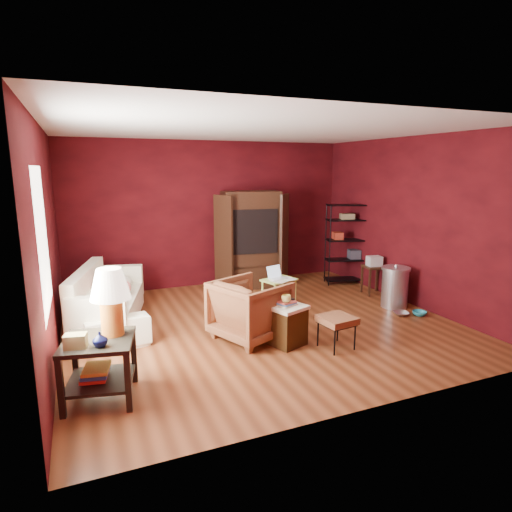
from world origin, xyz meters
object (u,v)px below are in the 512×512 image
at_px(side_table, 105,322).
at_px(hamper, 286,324).
at_px(laptop_desk, 279,282).
at_px(wire_shelving, 347,240).
at_px(armchair, 250,307).
at_px(sofa, 103,300).
at_px(tv_armoire, 251,238).

bearing_deg(side_table, hamper, 11.61).
height_order(hamper, laptop_desk, laptop_desk).
bearing_deg(hamper, wire_shelving, 42.73).
relative_size(hamper, wire_shelving, 0.38).
bearing_deg(side_table, armchair, 23.95).
distance_m(sofa, laptop_desk, 2.78).
height_order(sofa, armchair, armchair).
bearing_deg(armchair, wire_shelving, -78.61).
bearing_deg(side_table, laptop_desk, 34.49).
relative_size(armchair, laptop_desk, 1.34).
height_order(side_table, laptop_desk, side_table).
relative_size(laptop_desk, wire_shelving, 0.42).
relative_size(hamper, laptop_desk, 0.91).
bearing_deg(armchair, laptop_desk, -63.28).
height_order(sofa, wire_shelving, wire_shelving).
xyz_separation_m(sofa, wire_shelving, (4.64, 0.70, 0.47)).
relative_size(hamper, tv_armoire, 0.33).
bearing_deg(tv_armoire, side_table, -124.07).
bearing_deg(wire_shelving, sofa, -154.69).
distance_m(hamper, wire_shelving, 3.42).
relative_size(side_table, tv_armoire, 0.71).
bearing_deg(tv_armoire, laptop_desk, -83.64).
bearing_deg(hamper, side_table, -168.39).
distance_m(side_table, hamper, 2.35).
bearing_deg(laptop_desk, wire_shelving, 4.93).
xyz_separation_m(tv_armoire, wire_shelving, (1.84, -0.50, -0.09)).
bearing_deg(hamper, laptop_desk, 67.96).
height_order(sofa, laptop_desk, sofa).
bearing_deg(sofa, wire_shelving, -88.76).
bearing_deg(sofa, laptop_desk, -99.16).
relative_size(armchair, side_table, 0.68).
height_order(hamper, wire_shelving, wire_shelving).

